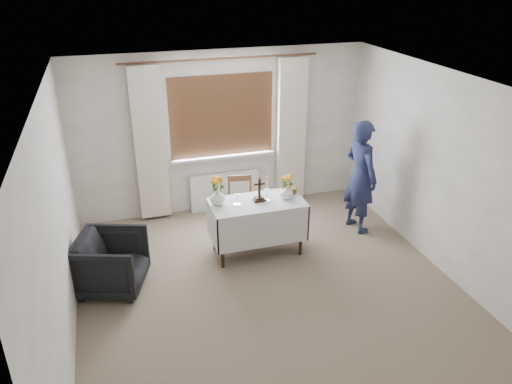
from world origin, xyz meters
TOP-DOWN VIEW (x-y plane):
  - ground at (0.00, 0.00)m, footprint 5.00×5.00m
  - altar_table at (0.10, 1.00)m, footprint 1.24×0.64m
  - wooden_chair at (0.07, 1.68)m, footprint 0.43×0.43m
  - armchair at (-1.81, 0.72)m, footprint 0.98×0.97m
  - person at (1.72, 1.21)m, footprint 0.51×0.68m
  - radiator at (0.00, 2.42)m, footprint 1.10×0.10m
  - wooden_cross at (0.14, 1.02)m, footprint 0.15×0.11m
  - candlestick_left at (-0.17, 0.99)m, footprint 0.11×0.11m
  - candlestick_right at (0.24, 0.99)m, footprint 0.13×0.13m
  - flower_vase_left at (-0.41, 1.08)m, footprint 0.21×0.21m
  - flower_vase_right at (0.51, 0.98)m, footprint 0.23×0.23m
  - wicker_basket at (0.61, 1.15)m, footprint 0.24×0.24m

SIDE VIEW (x-z plane):
  - ground at x=0.00m, z-range 0.00..0.00m
  - radiator at x=0.00m, z-range 0.00..0.60m
  - armchair at x=-1.81m, z-range 0.00..0.71m
  - altar_table at x=0.10m, z-range 0.00..0.76m
  - wooden_chair at x=0.07m, z-range 0.00..0.81m
  - wicker_basket at x=0.61m, z-range 0.76..0.84m
  - person at x=1.72m, z-range 0.00..1.67m
  - flower_vase_right at x=0.51m, z-range 0.76..0.95m
  - flower_vase_left at x=-0.41m, z-range 0.76..0.97m
  - candlestick_left at x=-0.17m, z-range 0.76..1.08m
  - wooden_cross at x=0.14m, z-range 0.76..1.09m
  - candlestick_right at x=0.24m, z-range 0.76..1.11m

